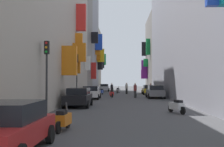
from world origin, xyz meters
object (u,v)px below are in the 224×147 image
object	(u,v)px
parked_car_yellow	(149,89)
pedestrian_near_left	(127,88)
pedestrian_near_right	(151,90)
scooter_white	(177,106)
scooter_green	(112,89)
pedestrian_mid_street	(135,90)
scooter_silver	(118,90)
scooter_orange	(63,120)
traffic_light_near_corner	(77,70)
scooter_red	(112,93)
parked_car_silver	(104,87)
parked_car_red	(7,126)
parked_car_white	(91,92)
traffic_light_far_corner	(47,65)
scooter_blue	(101,91)
pedestrian_crossing	(112,89)
parked_car_black	(78,97)
parked_car_grey	(155,91)

from	to	relation	value
parked_car_yellow	pedestrian_near_left	bearing A→B (deg)	162.19
pedestrian_near_left	pedestrian_near_right	size ratio (longest dim) A/B	1.01
scooter_white	scooter_green	world-z (taller)	same
scooter_white	scooter_green	distance (m)	34.50
pedestrian_near_left	pedestrian_mid_street	size ratio (longest dim) A/B	0.98
parked_car_yellow	scooter_silver	xyz separation A→B (m)	(-4.67, 4.30, -0.29)
scooter_orange	traffic_light_near_corner	xyz separation A→B (m)	(-1.86, 14.82, 2.62)
scooter_red	scooter_white	world-z (taller)	same
parked_car_silver	parked_car_yellow	xyz separation A→B (m)	(7.43, -12.17, -0.00)
pedestrian_mid_street	parked_car_red	bearing A→B (deg)	-100.67
parked_car_white	traffic_light_far_corner	size ratio (longest dim) A/B	0.96
parked_car_silver	traffic_light_far_corner	distance (m)	38.33
parked_car_yellow	traffic_light_far_corner	size ratio (longest dim) A/B	1.03
traffic_light_near_corner	parked_car_red	bearing A→B (deg)	-86.83
traffic_light_far_corner	pedestrian_near_right	bearing A→B (deg)	69.33
scooter_blue	traffic_light_far_corner	bearing A→B (deg)	-92.93
parked_car_red	scooter_white	size ratio (longest dim) A/B	2.29
parked_car_red	parked_car_yellow	distance (m)	34.86
scooter_red	pedestrian_mid_street	xyz separation A→B (m)	(2.88, -1.14, 0.42)
scooter_red	pedestrian_crossing	world-z (taller)	pedestrian_crossing
scooter_silver	traffic_light_far_corner	distance (m)	30.71
parked_car_red	pedestrian_near_right	size ratio (longest dim) A/B	2.38
parked_car_silver	scooter_red	bearing A→B (deg)	-83.82
parked_car_yellow	pedestrian_crossing	xyz separation A→B (m)	(-5.47, -2.81, 0.09)
scooter_red	pedestrian_near_left	size ratio (longest dim) A/B	1.05
parked_car_white	scooter_green	size ratio (longest dim) A/B	2.11
parked_car_black	parked_car_grey	world-z (taller)	parked_car_grey
parked_car_red	scooter_red	world-z (taller)	parked_car_red
scooter_white	pedestrian_near_right	world-z (taller)	pedestrian_near_right
pedestrian_near_right	traffic_light_near_corner	xyz separation A→B (m)	(-8.13, -11.29, 2.22)
parked_car_white	pedestrian_crossing	xyz separation A→B (m)	(2.05, 7.80, 0.09)
scooter_silver	pedestrian_crossing	xyz separation A→B (m)	(-0.79, -7.11, 0.38)
parked_car_yellow	pedestrian_crossing	distance (m)	6.15
pedestrian_near_right	scooter_orange	bearing A→B (deg)	-103.50
scooter_blue	traffic_light_near_corner	world-z (taller)	traffic_light_near_corner
parked_car_grey	scooter_white	distance (m)	15.54
parked_car_black	parked_car_yellow	size ratio (longest dim) A/B	0.91
parked_car_black	parked_car_red	distance (m)	14.01
parked_car_yellow	scooter_orange	bearing A→B (deg)	-101.94
parked_car_yellow	traffic_light_near_corner	world-z (taller)	traffic_light_near_corner
parked_car_silver	traffic_light_near_corner	world-z (taller)	traffic_light_near_corner
parked_car_black	scooter_orange	xyz separation A→B (m)	(1.01, -10.45, -0.32)
parked_car_yellow	scooter_orange	xyz separation A→B (m)	(-6.45, -30.53, -0.29)
scooter_orange	pedestrian_crossing	distance (m)	27.74
parked_car_silver	pedestrian_crossing	world-z (taller)	pedestrian_crossing
parked_car_grey	pedestrian_near_left	world-z (taller)	pedestrian_near_left
parked_car_yellow	pedestrian_near_left	xyz separation A→B (m)	(-3.32, 1.07, 0.12)
parked_car_yellow	pedestrian_mid_street	distance (m)	8.72
scooter_orange	pedestrian_mid_street	xyz separation A→B (m)	(4.00, 22.15, 0.42)
scooter_green	parked_car_red	bearing A→B (deg)	-91.87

